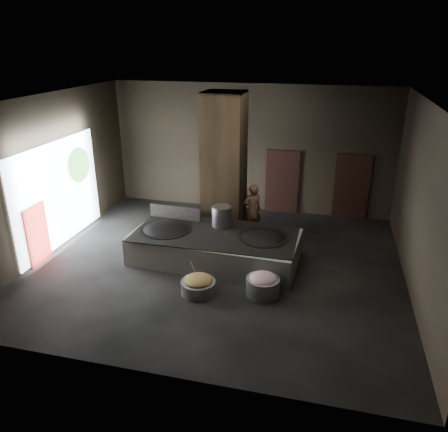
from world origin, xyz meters
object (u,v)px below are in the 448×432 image
(meat_basin, at_px, (263,286))
(veg_basin, at_px, (198,287))
(wok_left, at_px, (166,231))
(cook, at_px, (252,210))
(stock_pot, at_px, (222,216))
(wok_right, at_px, (263,240))
(hearth_platform, at_px, (215,247))

(meat_basin, bearing_deg, veg_basin, -169.49)
(wok_left, bearing_deg, cook, 42.89)
(stock_pot, xyz_separation_m, veg_basin, (-0.01, -2.34, -0.97))
(wok_left, height_order, cook, cook)
(stock_pot, distance_m, meat_basin, 2.73)
(wok_right, relative_size, meat_basin, 1.62)
(wok_right, bearing_deg, stock_pot, 158.96)
(stock_pot, bearing_deg, wok_left, -158.20)
(cook, xyz_separation_m, meat_basin, (0.92, -3.44, -0.62))
(stock_pot, height_order, veg_basin, stock_pot)
(hearth_platform, height_order, stock_pot, stock_pot)
(hearth_platform, distance_m, wok_right, 1.39)
(wok_left, xyz_separation_m, stock_pot, (1.50, 0.60, 0.38))
(stock_pot, distance_m, veg_basin, 2.53)
(hearth_platform, bearing_deg, meat_basin, -39.76)
(stock_pot, xyz_separation_m, cook, (0.65, 1.39, -0.28))
(wok_right, bearing_deg, hearth_platform, -177.88)
(cook, bearing_deg, meat_basin, 69.78)
(wok_left, distance_m, cook, 2.93)
(veg_basin, xyz_separation_m, meat_basin, (1.57, 0.29, 0.07))
(wok_right, distance_m, meat_basin, 1.65)
(veg_basin, height_order, meat_basin, meat_basin)
(wok_right, relative_size, stock_pot, 2.25)
(cook, relative_size, meat_basin, 2.03)
(hearth_platform, xyz_separation_m, wok_left, (-1.45, -0.05, 0.35))
(wok_left, bearing_deg, hearth_platform, 1.97)
(meat_basin, bearing_deg, stock_pot, 127.39)
(wok_right, height_order, meat_basin, wok_right)
(stock_pot, bearing_deg, meat_basin, -52.61)
(wok_right, relative_size, cook, 0.80)
(hearth_platform, distance_m, stock_pot, 0.91)
(wok_right, height_order, veg_basin, wok_right)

